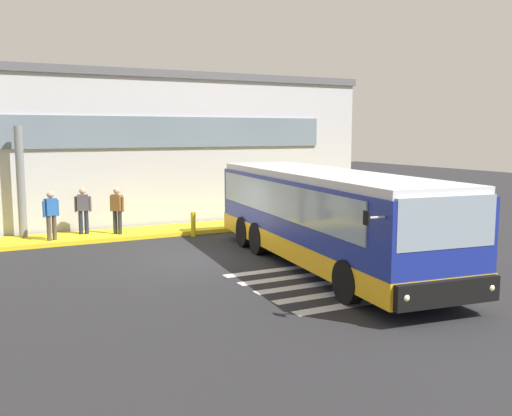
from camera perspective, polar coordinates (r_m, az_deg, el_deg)
name	(u,v)px	position (r m, az deg, el deg)	size (l,w,h in m)	color
ground_plane	(198,259)	(17.70, -5.69, -4.98)	(80.00, 90.00, 0.02)	#232326
bay_paint_stripes	(332,282)	(15.00, 7.54, -7.24)	(4.40, 3.96, 0.01)	silver
terminal_building	(92,147)	(28.27, -15.82, 5.78)	(21.94, 13.80, 6.21)	#B7B7BC
boarding_curb	(151,232)	(22.14, -10.28, -2.32)	(24.14, 2.00, 0.15)	yellow
entry_support_column	(21,182)	(21.64, -22.14, 2.38)	(0.28, 0.28, 3.86)	slate
bus_main_foreground	(324,220)	(16.52, 6.70, -1.15)	(4.23, 11.08, 2.70)	navy
passenger_near_column	(51,213)	(20.75, -19.53, -0.48)	(0.56, 0.34, 1.68)	#4C4233
passenger_by_doorway	(83,207)	(21.70, -16.65, 0.06)	(0.57, 0.45, 1.68)	#1E2338
passenger_at_curb_edge	(117,208)	(21.35, -13.51, -0.04)	(0.42, 0.47, 1.68)	#2D2D33
safety_bollard_yellow	(193,224)	(21.35, -6.20, -1.58)	(0.18, 0.18, 0.90)	yellow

